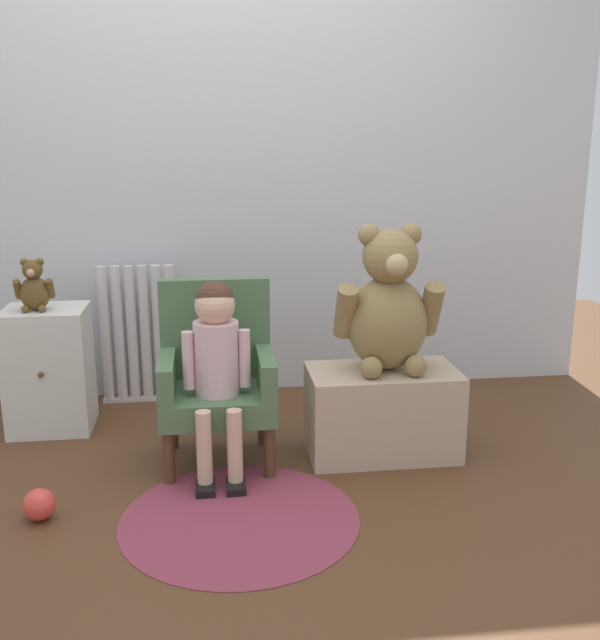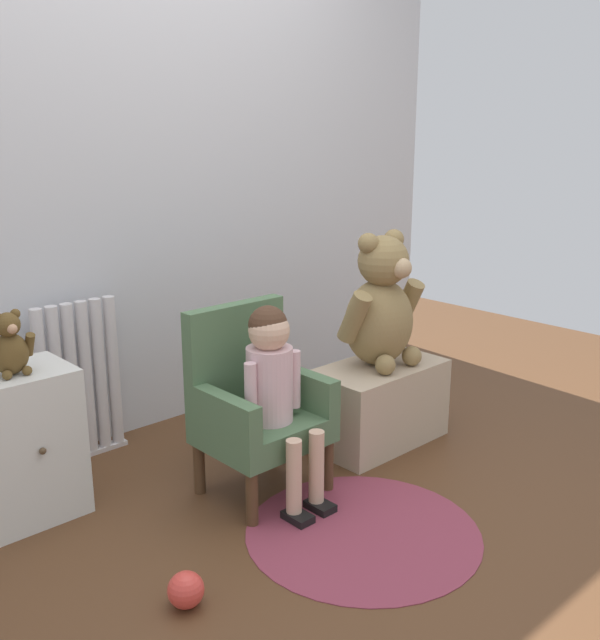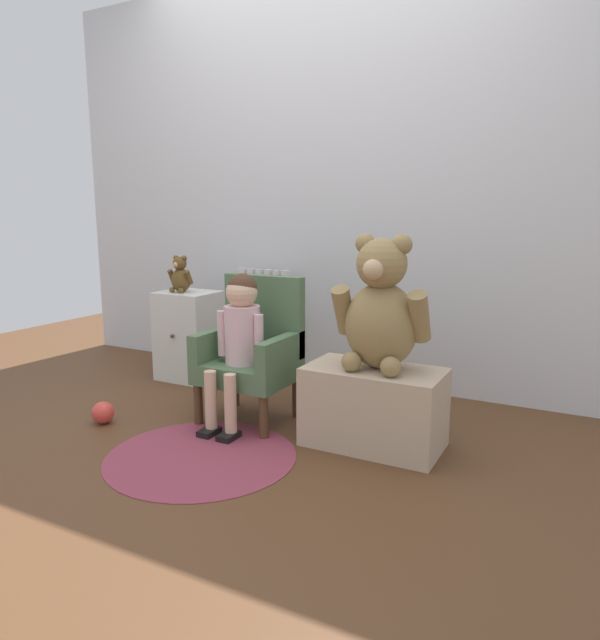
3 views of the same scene
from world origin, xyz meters
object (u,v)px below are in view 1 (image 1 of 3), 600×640
small_dresser (49,369)px  small_teddy_bear (34,288)px  child_figure (216,350)px  floor_rug (240,518)px  low_bench (382,412)px  toy_ball (39,505)px  large_teddy_bear (388,307)px  child_armchair (217,375)px  radiator (139,335)px

small_dresser → small_teddy_bear: bearing=-127.7°
small_dresser → child_figure: 0.91m
child_figure → floor_rug: (0.06, -0.39, -0.48)m
small_dresser → low_bench: (1.38, -0.45, -0.10)m
small_dresser → toy_ball: (0.12, -0.82, -0.22)m
large_teddy_bear → toy_ball: 1.45m
child_armchair → large_teddy_bear: size_ratio=1.22×
small_dresser → toy_ball: small_dresser is taller
floor_rug → child_armchair: bearing=96.7°
small_dresser → child_armchair: child_armchair is taller
child_armchair → toy_ball: bearing=-145.4°
large_teddy_bear → toy_ball: size_ratio=5.36×
child_armchair → large_teddy_bear: (0.67, -0.03, 0.26)m
small_teddy_bear → large_teddy_bear: bearing=-15.7°
floor_rug → toy_ball: bearing=172.5°
low_bench → large_teddy_bear: 0.43m
child_figure → toy_ball: bearing=-153.3°
child_figure → small_dresser: bearing=144.7°
radiator → small_teddy_bear: bearing=-139.4°
child_figure → toy_ball: size_ratio=6.82×
child_figure → large_teddy_bear: (0.67, 0.08, 0.13)m
child_armchair → floor_rug: 0.61m
large_teddy_bear → small_teddy_bear: size_ratio=2.61×
small_dresser → child_figure: size_ratio=0.74×
small_dresser → floor_rug: small_dresser is taller
radiator → floor_rug: 1.32m
child_armchair → toy_ball: child_armchair is taller
radiator → small_teddy_bear: 0.59m
small_teddy_bear → radiator: bearing=40.6°
low_bench → child_armchair: bearing=175.9°
low_bench → small_teddy_bear: 1.53m
large_teddy_bear → small_teddy_bear: bearing=164.3°
child_armchair → low_bench: 0.68m
child_armchair → floor_rug: size_ratio=0.88×
child_armchair → small_teddy_bear: bearing=153.8°
floor_rug → radiator: bearing=109.3°
small_teddy_bear → child_armchair: bearing=-26.2°
small_dresser → large_teddy_bear: bearing=-17.1°
child_armchair → small_teddy_bear: size_ratio=3.20×
radiator → large_teddy_bear: large_teddy_bear is taller
low_bench → small_teddy_bear: small_teddy_bear is taller
low_bench → toy_ball: low_bench is taller
child_armchair → floor_rug: (0.06, -0.51, -0.34)m
low_bench → child_figure: bearing=-174.3°
radiator → toy_ball: size_ratio=6.19×
large_teddy_bear → radiator: bearing=144.9°
child_figure → small_teddy_bear: size_ratio=3.32×
small_teddy_bear → toy_ball: small_teddy_bear is taller
small_dresser → low_bench: 1.45m
small_dresser → floor_rug: size_ratio=0.67×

